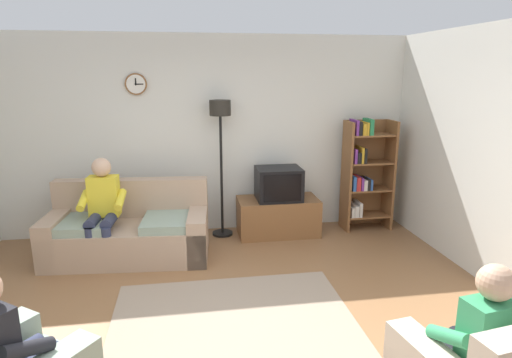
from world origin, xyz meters
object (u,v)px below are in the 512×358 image
Objects in this scene: floor_lamp at (221,131)px; person_in_left_armchair at (5,344)px; tv_stand at (278,216)px; person_on_couch at (102,205)px; couch at (129,232)px; person_in_right_armchair at (476,336)px; bookshelf at (364,172)px; tv at (279,184)px.

floor_lamp reaches higher than person_in_left_armchair.
tv_stand is 2.32m from person_on_couch.
floor_lamp is 1.49× the size of person_on_couch.
person_on_couch is at bearing -165.68° from tv_stand.
tv_stand is (1.95, 0.45, -0.06)m from couch.
person_in_left_armchair is at bearing -93.09° from person_on_couch.
person_in_right_armchair is (1.29, -3.58, -0.85)m from floor_lamp.
floor_lamp is at bearing 24.65° from person_on_couch.
person_in_right_armchair reaches higher than couch.
person_in_right_armchair is at bearing -46.82° from person_on_couch.
floor_lamp is 3.89m from person_in_right_armchair.
floor_lamp is 1.65× the size of person_in_right_armchair.
person_in_right_armchair is at bearing -101.67° from bookshelf.
tv is at bearing 12.44° from couch.
person_in_right_armchair is (2.73, -2.91, -0.09)m from person_on_couch.
floor_lamp reaches higher than tv.
tv_stand is 0.98× the size of person_in_right_armchair.
person_in_right_armchair is (0.52, -3.45, -0.12)m from tv.
person_in_right_armchair is (0.52, -3.48, 0.35)m from tv_stand.
person_on_couch reaches higher than person_in_right_armchair.
couch is 1.24× the size of bookshelf.
floor_lamp is (-0.76, 0.10, 1.20)m from tv_stand.
person_in_right_armchair is (2.47, -3.02, 0.29)m from couch.
person_in_right_armchair is at bearing -7.47° from person_in_left_armchair.
tv_stand is 1.38m from bookshelf.
couch is at bearing -166.88° from tv_stand.
tv is at bearing -9.17° from floor_lamp.
person_on_couch reaches higher than tv_stand.
floor_lamp is (1.18, 0.55, 1.14)m from couch.
couch is 3.92m from person_in_right_armchair.
floor_lamp is at bearing 25.04° from couch.
person_on_couch is 1.11× the size of person_in_right_armchair.
tv_stand is 0.48m from tv.
tv is 3.49m from person_in_right_armchair.
tv_stand is 3.90m from person_in_left_armchair.
person_in_left_armchair is at bearing -116.30° from floor_lamp.
person_on_couch reaches higher than person_in_left_armchair.
floor_lamp is (-2.02, 0.03, 0.62)m from bookshelf.
bookshelf is at bearing 4.34° from tv.
couch is at bearing 22.87° from person_on_couch.
person_in_left_armchair is (-2.35, -3.08, -0.12)m from tv.
person_on_couch is at bearing 86.91° from person_in_left_armchair.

